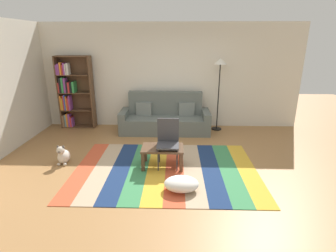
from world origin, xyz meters
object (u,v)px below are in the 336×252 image
Objects in this scene: bookshelf at (72,93)px; standing_lamp at (220,71)px; pouf at (181,184)px; folding_chair at (168,139)px; couch at (165,119)px; coffee_table at (163,151)px; dog at (63,156)px; tv_remote at (165,146)px.

standing_lamp is (3.84, -0.10, 0.60)m from bookshelf.
folding_chair reaches higher than pouf.
coffee_table is at bearing -89.04° from couch.
couch reaches higher than dog.
folding_chair is (2.61, -2.22, -0.40)m from bookshelf.
standing_lamp is 2.04× the size of folding_chair.
couch is at bearing -6.51° from bookshelf.
bookshelf is at bearing 178.45° from standing_lamp.
coffee_table is 1.93m from dog.
dog is (-2.25, 0.91, 0.04)m from pouf.
bookshelf is 3.89m from standing_lamp.
pouf is at bearing -47.58° from bookshelf.
bookshelf is 2.46× the size of coffee_table.
coffee_table is 0.92m from pouf.
folding_chair is (0.10, 0.07, 0.21)m from coffee_table.
couch reaches higher than coffee_table.
couch is at bearing 119.78° from folding_chair.
dog is at bearing -74.98° from bookshelf.
dog is 2.65× the size of tv_remote.
bookshelf is 1.03× the size of standing_lamp.
pouf is at bearing -108.22° from standing_lamp.
standing_lamp is at bearing -1.55° from bookshelf.
standing_lamp reaches higher than pouf.
dog is 2.05m from folding_chair.
bookshelf reaches higher than tv_remote.
folding_chair reaches higher than dog.
folding_chair is at bearing 18.66° from tv_remote.
dog is at bearing -147.01° from standing_lamp.
pouf is 1.38× the size of dog.
pouf is at bearing -82.53° from couch.
tv_remote is at bearing -0.73° from dog.
couch is 2.56m from bookshelf.
tv_remote is at bearing -138.19° from folding_chair.
bookshelf is at bearing 141.46° from tv_remote.
standing_lamp is (1.36, 0.18, 1.20)m from couch.
dog is at bearing 158.11° from pouf.
couch reaches higher than tv_remote.
folding_chair reaches higher than coffee_table.
bookshelf reaches higher than folding_chair.
tv_remote is (-1.29, -2.13, -1.13)m from standing_lamp.
tv_remote is (2.55, -2.24, -0.53)m from bookshelf.
bookshelf reaches higher than dog.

